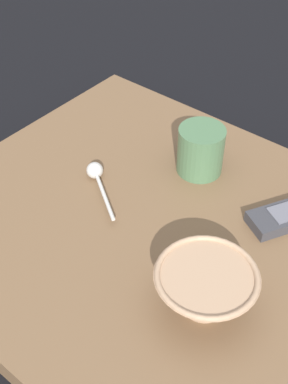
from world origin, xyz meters
name	(u,v)px	position (x,y,z in m)	size (l,w,h in m)	color
ground_plane	(144,235)	(0.00, 0.00, 0.00)	(6.00, 6.00, 0.00)	black
table	(144,226)	(0.00, 0.00, 0.02)	(0.64, 0.59, 0.04)	brown
cereal_bowl	(205,287)	(0.16, -0.07, 0.08)	(0.13, 0.13, 0.06)	tan
coffee_mug	(200,149)	(0.00, 0.15, 0.08)	(0.09, 0.09, 0.08)	#4C724C
teaspoon	(96,174)	(-0.11, 0.02, 0.05)	(0.11, 0.08, 0.03)	silver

